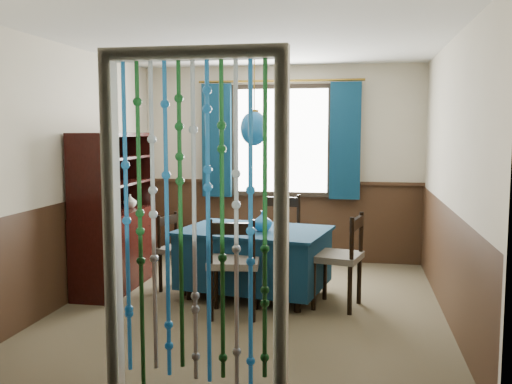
% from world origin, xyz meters
% --- Properties ---
extents(floor, '(4.00, 4.00, 0.00)m').
position_xyz_m(floor, '(0.00, 0.00, 0.00)').
color(floor, brown).
rests_on(floor, ground).
extents(ceiling, '(4.00, 4.00, 0.00)m').
position_xyz_m(ceiling, '(0.00, 0.00, 2.50)').
color(ceiling, silver).
rests_on(ceiling, ground).
extents(wall_back, '(3.60, 0.00, 3.60)m').
position_xyz_m(wall_back, '(0.00, 2.00, 1.25)').
color(wall_back, beige).
rests_on(wall_back, ground).
extents(wall_front, '(3.60, 0.00, 3.60)m').
position_xyz_m(wall_front, '(0.00, -2.00, 1.25)').
color(wall_front, beige).
rests_on(wall_front, ground).
extents(wall_left, '(0.00, 4.00, 4.00)m').
position_xyz_m(wall_left, '(-1.80, 0.00, 1.25)').
color(wall_left, beige).
rests_on(wall_left, ground).
extents(wall_right, '(0.00, 4.00, 4.00)m').
position_xyz_m(wall_right, '(1.80, 0.00, 1.25)').
color(wall_right, beige).
rests_on(wall_right, ground).
extents(wainscot_back, '(3.60, 0.00, 3.60)m').
position_xyz_m(wainscot_back, '(0.00, 1.99, 0.50)').
color(wainscot_back, '#362214').
rests_on(wainscot_back, ground).
extents(wainscot_front, '(3.60, 0.00, 3.60)m').
position_xyz_m(wainscot_front, '(0.00, -1.99, 0.50)').
color(wainscot_front, '#362214').
rests_on(wainscot_front, ground).
extents(wainscot_left, '(0.00, 4.00, 4.00)m').
position_xyz_m(wainscot_left, '(-1.79, 0.00, 0.50)').
color(wainscot_left, '#362214').
rests_on(wainscot_left, ground).
extents(wainscot_right, '(0.00, 4.00, 4.00)m').
position_xyz_m(wainscot_right, '(1.79, 0.00, 0.50)').
color(wainscot_right, '#362214').
rests_on(wainscot_right, ground).
extents(window, '(1.32, 0.12, 1.42)m').
position_xyz_m(window, '(0.00, 1.95, 1.55)').
color(window, black).
rests_on(window, wall_back).
extents(doorway, '(1.16, 0.12, 2.18)m').
position_xyz_m(doorway, '(0.00, -1.94, 1.05)').
color(doorway, silver).
rests_on(doorway, ground).
extents(dining_table, '(1.60, 1.25, 0.69)m').
position_xyz_m(dining_table, '(-0.04, 0.30, 0.41)').
color(dining_table, '#0C2940').
rests_on(dining_table, floor).
extents(chair_near, '(0.50, 0.48, 0.91)m').
position_xyz_m(chair_near, '(-0.11, -0.36, 0.49)').
color(chair_near, black).
rests_on(chair_near, floor).
extents(chair_far, '(0.52, 0.50, 0.95)m').
position_xyz_m(chair_far, '(0.11, 0.99, 0.51)').
color(chair_far, black).
rests_on(chair_far, floor).
extents(chair_left, '(0.47, 0.48, 0.81)m').
position_xyz_m(chair_left, '(-0.87, 0.40, 0.43)').
color(chair_left, black).
rests_on(chair_left, floor).
extents(chair_right, '(0.52, 0.53, 0.90)m').
position_xyz_m(chair_right, '(0.83, 0.08, 0.48)').
color(chair_right, black).
rests_on(chair_right, floor).
extents(sideboard, '(0.44, 1.27, 1.66)m').
position_xyz_m(sideboard, '(-1.56, 0.35, 0.58)').
color(sideboard, black).
rests_on(sideboard, floor).
extents(pendant_lamp, '(0.27, 0.27, 0.97)m').
position_xyz_m(pendant_lamp, '(-0.04, 0.30, 1.70)').
color(pendant_lamp, olive).
rests_on(pendant_lamp, ceiling).
extents(vase_table, '(0.23, 0.23, 0.18)m').
position_xyz_m(vase_table, '(0.06, 0.22, 0.78)').
color(vase_table, '#165C9D').
rests_on(vase_table, dining_table).
extents(bowl_shelf, '(0.25, 0.25, 0.06)m').
position_xyz_m(bowl_shelf, '(-1.50, 0.08, 1.16)').
color(bowl_shelf, beige).
rests_on(bowl_shelf, sideboard).
extents(vase_sideboard, '(0.20, 0.20, 0.17)m').
position_xyz_m(vase_sideboard, '(-1.50, 0.64, 0.91)').
color(vase_sideboard, beige).
rests_on(vase_sideboard, sideboard).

